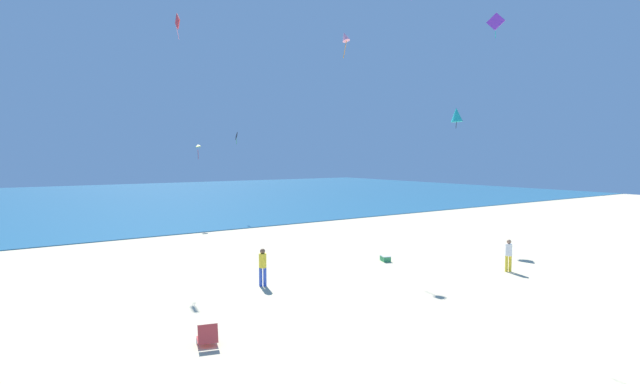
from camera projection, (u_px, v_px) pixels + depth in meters
The scene contains 12 objects.
ground_plane at pixel (303, 293), 17.65m from camera, with size 120.00×120.00×0.00m, color beige.
ocean_water at pixel (88, 200), 55.05m from camera, with size 120.00×60.00×0.05m, color #236084.
beach_chair_mid_beach at pixel (207, 337), 12.64m from camera, with size 0.67×0.75×0.62m.
cooler_box at pixel (385, 258), 22.95m from camera, with size 0.53×0.64×0.27m.
person_0 at pixel (263, 265), 18.47m from camera, with size 0.40×0.40×1.45m.
person_1 at pixel (509, 253), 20.80m from camera, with size 0.38×0.38×1.40m.
kite_black at pixel (236, 136), 38.84m from camera, with size 0.22×0.61×0.95m.
kite_pink at pixel (345, 37), 25.07m from camera, with size 0.55×0.63×1.37m.
kite_teal at pixel (456, 115), 28.05m from camera, with size 0.99×1.00×1.21m.
kite_purple at pixel (496, 22), 26.47m from camera, with size 0.42×0.95×1.39m.
kite_yellow at pixel (198, 146), 35.30m from camera, with size 0.55×0.53×1.10m.
kite_red at pixel (177, 22), 24.28m from camera, with size 0.15×0.78×1.29m.
Camera 1 is at (-9.28, -4.66, 4.94)m, focal length 27.27 mm.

